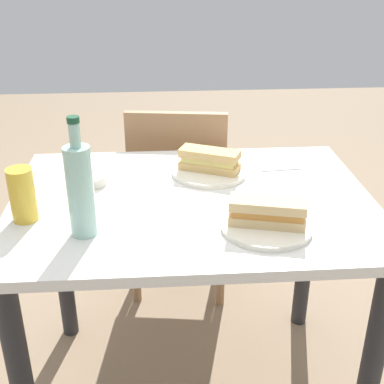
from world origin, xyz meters
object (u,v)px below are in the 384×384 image
(plate_near, at_px, (266,226))
(beer_glass, at_px, (22,195))
(baguette_sandwich_near, at_px, (267,212))
(olive_bowl, at_px, (91,179))
(chair_far, at_px, (179,191))
(plate_far, at_px, (209,172))
(water_bottle, at_px, (80,189))
(dining_table, at_px, (192,236))
(knife_far, at_px, (212,162))
(knife_near, at_px, (263,213))
(baguette_sandwich_far, at_px, (210,160))

(plate_near, distance_m, beer_glass, 0.64)
(baguette_sandwich_near, distance_m, olive_bowl, 0.57)
(chair_far, bearing_deg, plate_far, -79.12)
(plate_near, xyz_separation_m, olive_bowl, (-0.48, 0.31, 0.01))
(chair_far, bearing_deg, water_bottle, -109.98)
(dining_table, xyz_separation_m, plate_far, (0.07, 0.17, 0.13))
(knife_far, distance_m, beer_glass, 0.62)
(plate_near, height_order, plate_far, same)
(chair_far, height_order, plate_near, chair_far)
(baguette_sandwich_near, height_order, knife_far, baguette_sandwich_near)
(chair_far, distance_m, knife_near, 0.79)
(knife_near, distance_m, beer_glass, 0.64)
(plate_far, bearing_deg, chair_far, 100.88)
(knife_near, distance_m, olive_bowl, 0.55)
(dining_table, bearing_deg, knife_near, -37.55)
(dining_table, bearing_deg, plate_near, -46.70)
(knife_far, height_order, olive_bowl, olive_bowl)
(baguette_sandwich_near, xyz_separation_m, baguette_sandwich_far, (-0.11, 0.36, -0.00))
(chair_far, xyz_separation_m, beer_glass, (-0.44, -0.67, 0.33))
(dining_table, xyz_separation_m, chair_far, (-0.01, 0.58, -0.13))
(chair_far, height_order, knife_far, chair_far)
(plate_far, height_order, knife_far, knife_far)
(chair_far, height_order, knife_near, chair_far)
(dining_table, relative_size, knife_far, 7.33)
(plate_near, relative_size, beer_glass, 1.62)
(olive_bowl, bearing_deg, baguette_sandwich_near, -33.14)
(chair_far, distance_m, water_bottle, 0.89)
(water_bottle, bearing_deg, knife_near, 5.05)
(plate_far, xyz_separation_m, olive_bowl, (-0.37, -0.05, 0.01))
(baguette_sandwich_far, height_order, water_bottle, water_bottle)
(baguette_sandwich_near, bearing_deg, olive_bowl, 146.86)
(chair_far, height_order, baguette_sandwich_far, chair_far)
(baguette_sandwich_near, xyz_separation_m, plate_far, (-0.11, 0.36, -0.04))
(chair_far, bearing_deg, knife_far, -75.43)
(dining_table, height_order, baguette_sandwich_near, baguette_sandwich_near)
(olive_bowl, bearing_deg, knife_far, 14.92)
(knife_far, bearing_deg, plate_near, -76.66)
(chair_far, height_order, plate_far, chair_far)
(dining_table, xyz_separation_m, knife_near, (0.18, -0.14, 0.14))
(chair_far, bearing_deg, plate_near, -76.09)
(baguette_sandwich_near, relative_size, baguette_sandwich_far, 1.03)
(water_bottle, bearing_deg, olive_bowl, 92.39)
(knife_near, height_order, baguette_sandwich_far, baguette_sandwich_far)
(knife_near, height_order, water_bottle, water_bottle)
(plate_far, bearing_deg, knife_far, 76.63)
(plate_near, bearing_deg, olive_bowl, 146.86)
(dining_table, relative_size, olive_bowl, 10.62)
(baguette_sandwich_far, distance_m, olive_bowl, 0.37)
(chair_far, relative_size, knife_near, 4.75)
(chair_far, xyz_separation_m, knife_near, (0.19, -0.72, 0.27))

